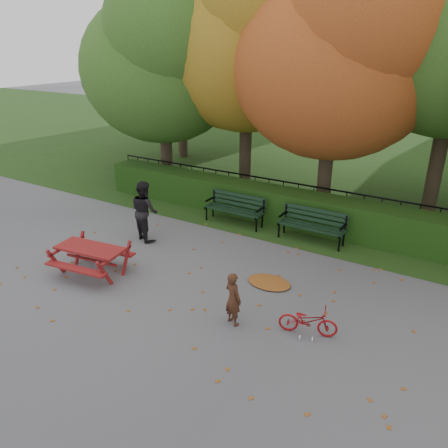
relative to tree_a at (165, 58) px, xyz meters
The scene contains 17 objects.
ground 8.86m from the tree_a, 47.07° to the right, with size 90.00×90.00×0.00m, color slate.
grass_strip 10.87m from the tree_a, 58.37° to the left, with size 90.00×90.00×0.00m, color #1F3B15.
building_left 20.99m from the tree_a, 100.57° to the left, with size 10.00×7.00×15.00m, color #BEB099.
hedge 6.65m from the tree_a, 11.73° to the right, with size 13.00×0.90×1.00m, color black.
iron_fence 6.55m from the tree_a, ahead, with size 14.00×0.04×1.02m.
tree_a is the anchor object (origin of this frame).
tree_b 3.11m from the tree_a, 23.05° to the left, with size 6.72×6.40×8.79m.
tree_c 6.04m from the tree_a, ahead, with size 6.30×6.00×8.00m.
tree_f 4.31m from the tree_a, 117.98° to the left, with size 6.93×6.60×9.19m.
bench_left 5.89m from the tree_a, 25.76° to the right, with size 1.80×0.57×0.88m.
bench_right 7.69m from the tree_a, 16.61° to the right, with size 1.80×0.57×0.88m.
picnic_table 7.89m from the tree_a, 67.71° to the right, with size 1.75×1.48×0.78m.
leaf_pile 8.99m from the tree_a, 35.84° to the right, with size 1.01×0.70×0.07m, color maroon.
leaf_scatter 8.67m from the tree_a, 45.49° to the right, with size 9.00×5.70×0.01m, color maroon, non-canonical shape.
child 9.78m from the tree_a, 44.53° to the right, with size 0.40×0.26×1.09m, color #402214.
adult 6.02m from the tree_a, 60.30° to the right, with size 0.80×0.62×1.65m, color black.
bicycle 10.56m from the tree_a, 37.06° to the right, with size 0.38×1.08×0.57m, color maroon.
Camera 1 is at (4.71, -6.79, 5.04)m, focal length 35.00 mm.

